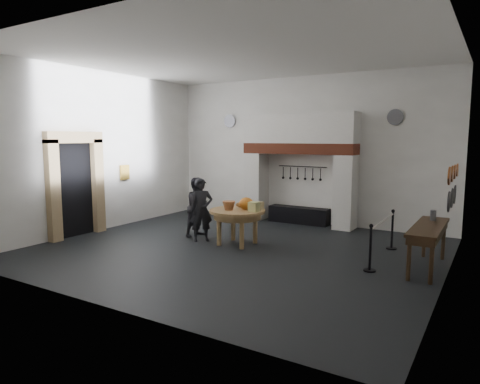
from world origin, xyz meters
The scene contains 39 objects.
floor centered at (0.00, 0.00, 0.00)m, with size 9.00×8.00×0.02m, color black.
ceiling centered at (0.00, 0.00, 4.50)m, with size 9.00×8.00×0.02m, color silver.
wall_back centered at (0.00, 4.00, 2.25)m, with size 9.00×0.02×4.50m, color white.
wall_front centered at (0.00, -4.00, 2.25)m, with size 9.00×0.02×4.50m, color white.
wall_left centered at (-4.50, 0.00, 2.25)m, with size 0.02×8.00×4.50m, color white.
wall_right centered at (4.50, 0.00, 2.25)m, with size 0.02×8.00×4.50m, color white.
chimney_pier_left centered at (-1.48, 3.65, 1.07)m, with size 0.55×0.70×2.15m, color silver.
chimney_pier_right centered at (1.48, 3.65, 1.07)m, with size 0.55×0.70×2.15m, color silver.
hearth_brick_band centered at (0.00, 3.65, 2.31)m, with size 3.50×0.72×0.32m, color #9E442B.
chimney_hood centered at (0.00, 3.65, 2.92)m, with size 3.50×0.70×0.90m, color silver.
iron_range centered at (0.00, 3.72, 0.25)m, with size 1.90×0.45×0.50m, color black.
utensil_rail centered at (0.00, 3.92, 1.75)m, with size 0.02×0.02×1.60m, color black.
door_recess centered at (-4.47, -1.00, 1.25)m, with size 0.04×1.10×2.50m, color black.
door_jamb_near centered at (-4.38, -1.70, 1.30)m, with size 0.22×0.30×2.60m, color tan.
door_jamb_far centered at (-4.38, -0.30, 1.30)m, with size 0.22×0.30×2.60m, color tan.
door_lintel centered at (-4.38, -1.00, 2.65)m, with size 0.22×1.70×0.30m, color tan.
wall_plaque centered at (-4.45, 0.80, 1.60)m, with size 0.05×0.34×0.44m, color gold.
work_table centered at (-0.24, 0.46, 0.84)m, with size 1.38×1.38×0.07m, color #A98750.
pumpkin centered at (-0.04, 0.56, 1.03)m, with size 0.36×0.36×0.31m, color orange.
cheese_block_big centered at (0.26, 0.41, 0.99)m, with size 0.22×0.22×0.24m, color #D5D37F.
cheese_block_small centered at (0.24, 0.71, 0.97)m, with size 0.18×0.18×0.20m, color #E7CA8A.
wicker_basket centered at (-0.39, 0.31, 0.98)m, with size 0.32×0.32×0.22m, color #A6683D.
bread_loaf centered at (-0.34, 0.81, 0.94)m, with size 0.31×0.18×0.13m, color olive.
visitor_near centered at (-1.22, 0.29, 0.81)m, with size 0.59×0.39×1.62m, color black.
visitor_far centered at (-1.62, 0.69, 0.79)m, with size 0.77×0.60×1.59m, color black.
side_table centered at (4.10, 0.72, 0.87)m, with size 0.55×2.20×0.06m, color #392A14.
pewter_jug centered at (4.10, 1.32, 1.01)m, with size 0.12×0.12×0.22m, color #49494E.
copper_pan_a centered at (4.46, 0.20, 1.95)m, with size 0.34×0.34×0.03m, color #C6662D.
copper_pan_b centered at (4.46, 0.75, 1.95)m, with size 0.32×0.32×0.03m, color #C6662D.
copper_pan_c centered at (4.46, 1.30, 1.95)m, with size 0.30×0.30×0.03m, color #C6662D.
copper_pan_d centered at (4.46, 1.85, 1.95)m, with size 0.28×0.28×0.03m, color #C6662D.
pewter_plate_left centered at (4.46, 0.40, 1.45)m, with size 0.40×0.40×0.03m, color #4C4C51.
pewter_plate_mid centered at (4.46, 1.00, 1.45)m, with size 0.40×0.40×0.03m, color #4C4C51.
pewter_plate_right centered at (4.46, 1.60, 1.45)m, with size 0.40×0.40×0.03m, color #4C4C51.
pewter_plate_back_left centered at (-2.70, 3.96, 3.20)m, with size 0.44×0.44×0.03m, color #4C4C51.
pewter_plate_back_right centered at (2.70, 3.96, 3.20)m, with size 0.44×0.44×0.03m, color #4C4C51.
barrier_post_near centered at (3.15, -0.02, 0.45)m, with size 0.05×0.05×0.90m, color black.
barrier_post_far centered at (3.15, 1.98, 0.45)m, with size 0.05×0.05×0.90m, color black.
barrier_rope centered at (3.15, 0.98, 0.85)m, with size 0.04×0.04×2.00m, color beige.
Camera 1 is at (5.22, -8.40, 2.65)m, focal length 32.00 mm.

